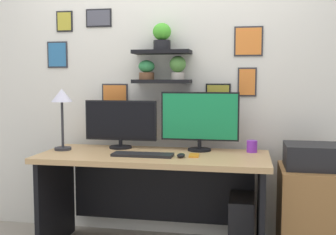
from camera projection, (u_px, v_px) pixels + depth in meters
The scene contains 12 objects.
back_wall_assembly at pixel (165, 73), 3.46m from camera, with size 4.40×0.24×2.70m.
desk at pixel (155, 180), 3.17m from camera, with size 1.69×0.68×0.75m.
monitor_left at pixel (121, 123), 3.35m from camera, with size 0.58×0.18×0.38m.
monitor_right at pixel (200, 119), 3.22m from camera, with size 0.60×0.18×0.45m.
keyboard at pixel (143, 155), 3.01m from camera, with size 0.44×0.14×0.02m, color black.
computer_mouse at pixel (181, 155), 2.96m from camera, with size 0.06×0.09×0.03m, color black.
desk_lamp at pixel (62, 102), 3.24m from camera, with size 0.16×0.16×0.48m.
cell_phone at pixel (194, 155), 3.01m from camera, with size 0.07×0.14×0.01m, color orange.
coffee_mug at pixel (252, 146), 3.17m from camera, with size 0.08×0.08×0.09m, color purple.
drawer_cabinet at pixel (311, 215), 2.97m from camera, with size 0.44×0.50×0.68m, color #9E6B38.
printer at pixel (313, 156), 2.94m from camera, with size 0.38×0.34×0.17m, color black.
computer_tower_right at pixel (241, 225), 3.13m from camera, with size 0.18×0.40×0.43m, color black.
Camera 1 is at (0.68, -2.98, 1.30)m, focal length 44.82 mm.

